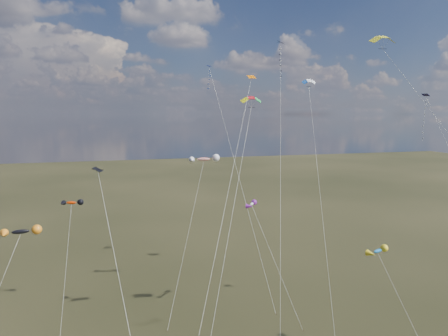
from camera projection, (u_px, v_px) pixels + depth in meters
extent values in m
cube|color=black|center=(281.00, 42.00, 61.13)|extent=(1.34, 1.35, 0.49)
cylinder|color=silver|center=(281.00, 171.00, 50.74)|extent=(9.95, 24.11, 36.26)
cube|color=#0D1554|center=(209.00, 66.00, 66.97)|extent=(0.95, 0.95, 0.29)
cylinder|color=silver|center=(238.00, 173.00, 58.86)|extent=(3.21, 22.61, 33.37)
cube|color=#332316|center=(276.00, 314.00, 50.73)|extent=(0.10, 0.10, 0.12)
cube|color=black|center=(98.00, 170.00, 34.63)|extent=(0.99, 1.02, 0.34)
cylinder|color=silver|center=(127.00, 320.00, 29.38)|extent=(3.81, 14.97, 20.56)
cube|color=#0F0B53|center=(426.00, 95.00, 47.78)|extent=(0.95, 0.97, 0.27)
cube|color=orange|center=(251.00, 77.00, 43.24)|extent=(0.85, 0.77, 0.40)
cylinder|color=silver|center=(219.00, 237.00, 34.75)|extent=(12.36, 18.47, 29.35)
cylinder|color=silver|center=(321.00, 194.00, 51.12)|extent=(6.72, 20.83, 30.34)
cylinder|color=silver|center=(227.00, 241.00, 37.27)|extent=(9.81, 14.52, 27.11)
ellipsoid|color=black|center=(20.00, 232.00, 41.82)|extent=(3.59, 1.54, 1.08)
ellipsoid|color=red|center=(71.00, 203.00, 52.01)|extent=(2.75, 1.49, 0.88)
cylinder|color=silver|center=(66.00, 266.00, 48.68)|extent=(1.14, 8.62, 13.88)
ellipsoid|color=silver|center=(252.00, 204.00, 50.59)|extent=(1.84, 2.11, 0.70)
cylinder|color=silver|center=(277.00, 265.00, 48.77)|extent=(4.11, 6.96, 14.03)
cube|color=#332316|center=(303.00, 330.00, 46.94)|extent=(0.10, 0.10, 0.12)
ellipsoid|color=red|center=(204.00, 159.00, 56.89)|extent=(4.03, 1.98, 1.26)
cylinder|color=silver|center=(187.00, 237.00, 51.86)|extent=(7.12, 11.23, 18.96)
cube|color=#332316|center=(167.00, 331.00, 46.82)|extent=(0.10, 0.10, 0.12)
ellipsoid|color=#0D62AF|center=(378.00, 251.00, 40.70)|extent=(2.56, 1.59, 0.89)
cylinder|color=silver|center=(412.00, 323.00, 37.73)|extent=(1.98, 8.41, 11.48)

